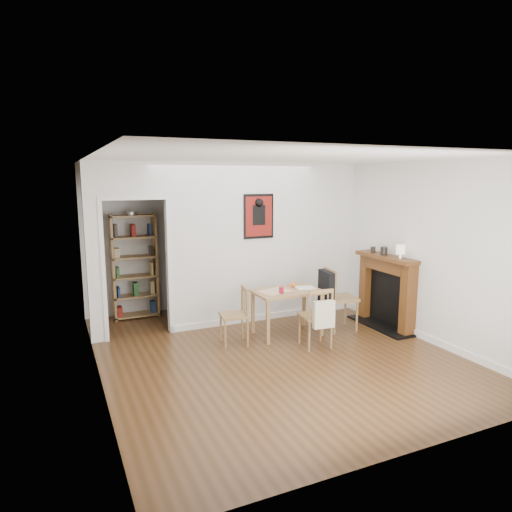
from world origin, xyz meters
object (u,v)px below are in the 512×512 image
chair_left (234,316)px  orange_fruit (293,285)px  chair_right (339,298)px  notebook (305,288)px  mantel_lamp (401,250)px  red_glass (281,290)px  fireplace (387,289)px  chair_front (316,317)px  ceramic_jar_b (373,250)px  dining_table (287,296)px  bookshelf (134,267)px  ceramic_jar_a (384,251)px

chair_left → orange_fruit: chair_left is taller
chair_right → notebook: chair_right is taller
chair_right → mantel_lamp: mantel_lamp is taller
chair_right → red_glass: size_ratio=10.63×
fireplace → mantel_lamp: mantel_lamp is taller
chair_front → orange_fruit: 0.81m
fireplace → notebook: 1.37m
red_glass → ceramic_jar_b: size_ratio=0.95×
dining_table → chair_left: chair_left is taller
chair_right → mantel_lamp: size_ratio=4.53×
bookshelf → notebook: (2.25, -1.85, -0.18)m
chair_front → ceramic_jar_a: size_ratio=6.65×
notebook → ceramic_jar_a: bearing=-11.1°
chair_front → orange_fruit: bearing=86.0°
bookshelf → mantel_lamp: size_ratio=8.18×
ceramic_jar_b → notebook: bearing=-179.9°
notebook → ceramic_jar_b: size_ratio=2.92×
fireplace → red_glass: size_ratio=13.48×
chair_front → chair_right: bearing=34.2°
ceramic_jar_b → bookshelf: bearing=152.3°
red_glass → bookshelf: bearing=131.9°
orange_fruit → red_glass: bearing=-143.4°
chair_right → chair_left: bearing=177.2°
dining_table → bookshelf: (-1.94, 1.86, 0.27)m
chair_left → bookshelf: bearing=119.2°
bookshelf → notebook: bookshelf is taller
orange_fruit → bookshelf: bearing=140.9°
mantel_lamp → ceramic_jar_a: size_ratio=1.66×
chair_front → red_glass: bearing=120.1°
fireplace → ceramic_jar_a: bearing=139.9°
bookshelf → red_glass: bearing=-48.1°
chair_right → bookshelf: bearing=144.7°
chair_right → orange_fruit: bearing=159.2°
orange_fruit → ceramic_jar_b: 1.49m
chair_left → red_glass: size_ratio=9.01×
dining_table → orange_fruit: 0.26m
notebook → fireplace: bearing=-12.6°
dining_table → red_glass: 0.24m
dining_table → notebook: 0.33m
red_glass → notebook: 0.49m
ceramic_jar_a → fireplace: bearing=-40.1°
dining_table → chair_front: size_ratio=1.17×
dining_table → notebook: notebook is taller
bookshelf → mantel_lamp: bearing=-35.5°
chair_right → orange_fruit: 0.76m
chair_right → ceramic_jar_b: bearing=10.2°
chair_right → fireplace: bearing=-12.2°
fireplace → notebook: (-1.33, 0.30, 0.08)m
bookshelf → mantel_lamp: (3.51, -2.50, 0.42)m
chair_left → chair_right: size_ratio=0.85×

